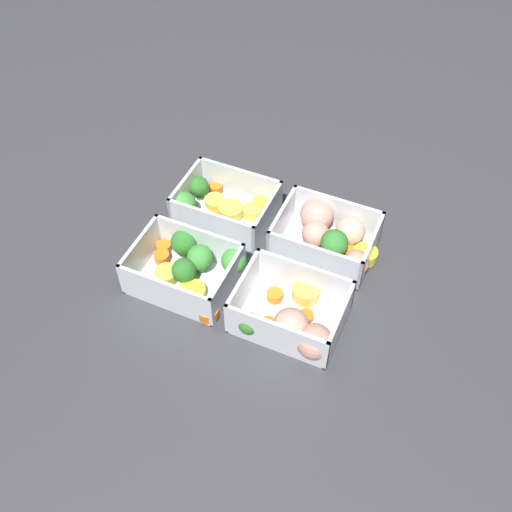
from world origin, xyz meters
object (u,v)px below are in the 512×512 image
object	(u,v)px
container_near_left	(191,267)
container_near_right	(294,320)
container_far_left	(220,206)
container_far_right	(330,236)

from	to	relation	value
container_near_left	container_near_right	size ratio (longest dim) A/B	0.99
container_far_left	container_far_right	size ratio (longest dim) A/B	0.97
container_near_left	container_far_left	world-z (taller)	same
container_far_right	container_near_left	bearing A→B (deg)	-140.09
container_near_right	container_far_right	size ratio (longest dim) A/B	0.98
container_far_left	container_near_left	bearing A→B (deg)	-82.12
container_near_right	container_far_right	bearing A→B (deg)	91.90
container_near_left	container_far_right	xyz separation A→B (m)	(0.16, 0.13, 0.00)
container_near_right	container_far_left	xyz separation A→B (m)	(-0.18, 0.15, -0.00)
container_near_left	container_near_right	xyz separation A→B (m)	(0.16, -0.02, 0.00)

